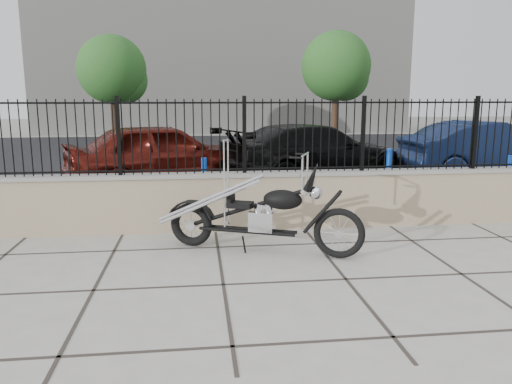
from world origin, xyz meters
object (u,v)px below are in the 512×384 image
object	(u,v)px
chopper_motorcycle	(259,196)
car_blue	(490,150)
car_red	(162,154)
car_black	(314,153)

from	to	relation	value
chopper_motorcycle	car_blue	world-z (taller)	chopper_motorcycle
chopper_motorcycle	car_blue	bearing A→B (deg)	61.92
car_red	car_black	size ratio (longest dim) A/B	0.90
car_red	car_blue	distance (m)	8.71
car_red	car_black	bearing A→B (deg)	-106.52
car_black	car_blue	size ratio (longest dim) A/B	1.10
car_red	car_blue	xyz separation A→B (m)	(8.71, 0.17, -0.02)
car_red	car_black	world-z (taller)	car_red
car_red	chopper_motorcycle	bearing A→B (deg)	176.33
car_black	car_blue	xyz separation A→B (m)	(4.83, -0.11, 0.03)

